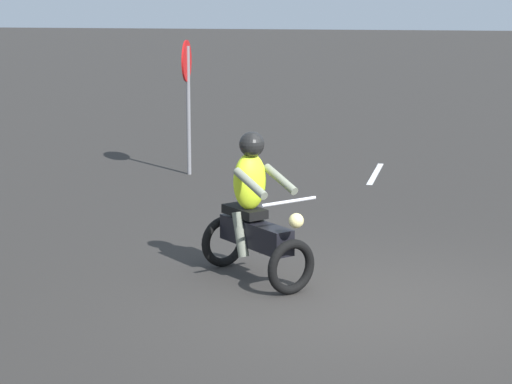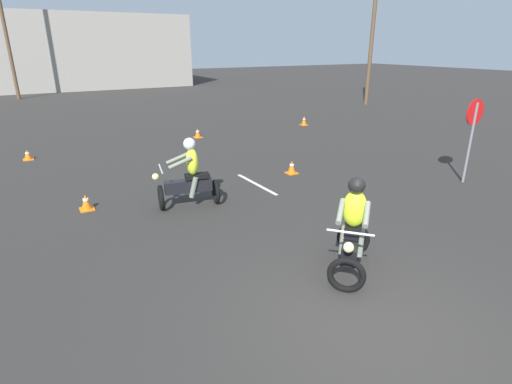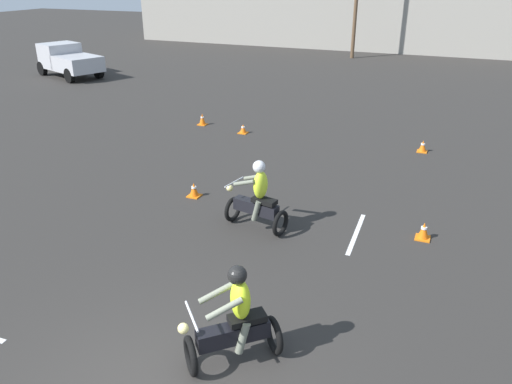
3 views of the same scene
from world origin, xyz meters
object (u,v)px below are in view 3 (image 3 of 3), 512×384
object	(u,v)px
pickup_truck	(68,60)
traffic_cone_far_right	(423,146)
traffic_cone_mid_center	(424,231)
traffic_cone_far_center	(194,190)
motorcycle_rider_background	(257,199)
traffic_cone_mid_left	(202,119)
traffic_cone_near_right	(243,129)
motorcycle_rider_foreground	(235,322)

from	to	relation	value
pickup_truck	traffic_cone_far_right	xyz separation A→B (m)	(19.42, -5.59, -0.74)
traffic_cone_mid_center	traffic_cone_far_center	distance (m)	5.75
pickup_truck	traffic_cone_far_center	distance (m)	18.37
motorcycle_rider_background	pickup_truck	world-z (taller)	pickup_truck
traffic_cone_far_center	pickup_truck	bearing A→B (deg)	141.03
traffic_cone_mid_left	traffic_cone_far_right	xyz separation A→B (m)	(8.10, 0.00, -0.03)
traffic_cone_mid_center	traffic_cone_far_center	size ratio (longest dim) A/B	1.04
traffic_cone_near_right	traffic_cone_far_center	distance (m)	5.67
traffic_cone_near_right	traffic_cone_far_right	size ratio (longest dim) A/B	0.87
pickup_truck	traffic_cone_near_right	xyz separation A→B (m)	(13.19, -5.98, -0.76)
pickup_truck	traffic_cone_mid_left	bearing A→B (deg)	-95.88
traffic_cone_mid_center	pickup_truck	bearing A→B (deg)	149.94
traffic_cone_mid_center	traffic_cone_far_center	world-z (taller)	traffic_cone_mid_center
traffic_cone_mid_center	traffic_cone_far_center	bearing A→B (deg)	179.58
pickup_truck	traffic_cone_mid_center	bearing A→B (deg)	-99.64
traffic_cone_mid_left	traffic_cone_far_right	distance (m)	8.10
motorcycle_rider_foreground	traffic_cone_near_right	distance (m)	11.59
pickup_truck	traffic_cone_mid_center	world-z (taller)	pickup_truck
motorcycle_rider_foreground	pickup_truck	distance (m)	24.34
motorcycle_rider_background	motorcycle_rider_foreground	bearing A→B (deg)	-150.85
motorcycle_rider_background	traffic_cone_mid_left	xyz separation A→B (m)	(-5.15, 6.95, -0.51)
motorcycle_rider_background	pickup_truck	size ratio (longest dim) A/B	0.37
pickup_truck	traffic_cone_near_right	distance (m)	14.51
motorcycle_rider_background	traffic_cone_far_right	bearing A→B (deg)	-11.97
traffic_cone_far_center	motorcycle_rider_background	bearing A→B (deg)	-24.38
traffic_cone_mid_left	traffic_cone_far_center	bearing A→B (deg)	-63.60
traffic_cone_mid_left	pickup_truck	bearing A→B (deg)	153.71
pickup_truck	traffic_cone_mid_center	size ratio (longest dim) A/B	11.50
motorcycle_rider_background	traffic_cone_near_right	bearing A→B (deg)	37.51
traffic_cone_mid_center	traffic_cone_mid_left	xyz separation A→B (m)	(-8.71, 6.00, 0.02)
traffic_cone_near_right	traffic_cone_far_right	bearing A→B (deg)	3.55
motorcycle_rider_foreground	traffic_cone_mid_left	xyz separation A→B (m)	(-6.48, 11.00, -0.51)
traffic_cone_far_right	traffic_cone_far_center	xyz separation A→B (m)	(-5.14, -5.95, -0.01)
traffic_cone_near_right	traffic_cone_mid_center	size ratio (longest dim) A/B	0.86
traffic_cone_mid_left	traffic_cone_near_right	bearing A→B (deg)	-11.60
pickup_truck	traffic_cone_mid_left	world-z (taller)	pickup_truck
motorcycle_rider_background	traffic_cone_mid_left	world-z (taller)	motorcycle_rider_background
motorcycle_rider_foreground	motorcycle_rider_background	xyz separation A→B (m)	(-1.33, 4.05, 0.00)
traffic_cone_near_right	traffic_cone_far_center	world-z (taller)	traffic_cone_far_center
pickup_truck	traffic_cone_near_right	size ratio (longest dim) A/B	13.43
traffic_cone_mid_left	traffic_cone_far_center	xyz separation A→B (m)	(2.96, -5.95, -0.03)
motorcycle_rider_foreground	traffic_cone_mid_left	size ratio (longest dim) A/B	3.74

